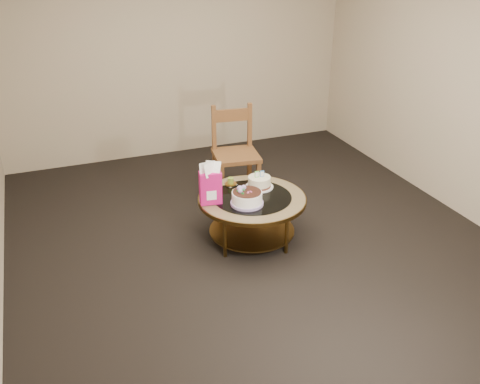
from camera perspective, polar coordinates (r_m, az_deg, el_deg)
name	(u,v)px	position (r m, az deg, el deg)	size (l,w,h in m)	color
ground	(252,239)	(5.22, 1.26, -4.99)	(5.00, 5.00, 0.00)	black
room_walls	(253,82)	(4.62, 1.45, 11.62)	(4.52, 5.02, 2.61)	tan
coffee_table	(252,204)	(5.04, 1.30, -1.31)	(1.02, 1.02, 0.46)	brown
decorated_cake	(247,199)	(4.84, 0.73, -0.70)	(0.30, 0.30, 0.18)	#9D86BE
cream_cake	(259,182)	(5.16, 2.07, 1.04)	(0.27, 0.27, 0.17)	white
gift_bag	(210,183)	(4.81, -3.18, 0.93)	(0.21, 0.17, 0.39)	#CB137E
pillar_candle	(231,182)	(5.22, -1.01, 1.02)	(0.13, 0.13, 0.09)	#DEB55B
dining_chair	(235,153)	(5.84, -0.52, 4.19)	(0.53, 0.53, 1.02)	brown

